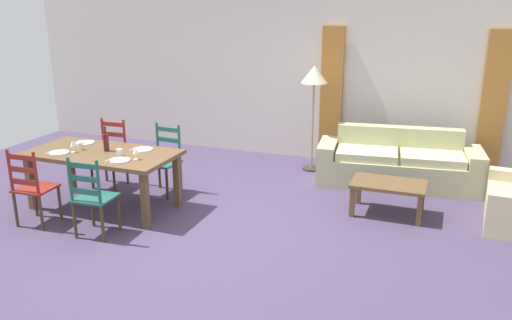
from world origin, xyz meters
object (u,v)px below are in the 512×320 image
at_px(wine_bottle, 106,142).
at_px(coffee_cup_primary, 119,153).
at_px(dining_table, 102,158).
at_px(wine_glass_near_right, 135,151).
at_px(dining_chair_near_left, 32,187).
at_px(dining_chair_far_left, 110,153).
at_px(wine_glass_near_left, 73,144).
at_px(dining_chair_far_right, 164,160).
at_px(standing_lamp, 314,81).
at_px(dining_chair_near_right, 92,197).
at_px(coffee_cup_secondary, 80,146).
at_px(couch, 398,164).
at_px(coffee_table, 389,187).

bearing_deg(wine_bottle, coffee_cup_primary, -24.69).
distance_m(dining_table, wine_glass_near_right, 0.64).
distance_m(dining_chair_near_left, dining_chair_far_left, 1.51).
xyz_separation_m(wine_glass_near_left, coffee_cup_primary, (0.64, 0.07, -0.07)).
relative_size(dining_chair_far_right, standing_lamp, 0.59).
xyz_separation_m(dining_chair_near_right, dining_chair_far_right, (0.03, 1.52, 0.00)).
bearing_deg(coffee_cup_secondary, wine_bottle, 9.55).
height_order(dining_chair_near_right, wine_bottle, wine_bottle).
relative_size(dining_table, couch, 0.80).
height_order(dining_chair_near_right, coffee_table, dining_chair_near_right).
bearing_deg(couch, dining_chair_near_left, -141.81).
xyz_separation_m(dining_chair_near_right, dining_chair_far_left, (-0.85, 1.51, 0.00)).
distance_m(wine_glass_near_right, couch, 3.77).
bearing_deg(wine_glass_near_left, dining_chair_near_right, -40.19).
bearing_deg(dining_chair_far_right, coffee_cup_secondary, -135.38).
xyz_separation_m(coffee_table, standing_lamp, (-1.36, 1.40, 1.06)).
bearing_deg(couch, dining_table, -146.38).
bearing_deg(couch, wine_glass_near_left, -147.10).
height_order(dining_chair_near_left, wine_glass_near_right, dining_chair_near_left).
bearing_deg(dining_chair_far_right, dining_table, -120.74).
xyz_separation_m(wine_bottle, wine_glass_near_left, (-0.36, -0.20, -0.01)).
bearing_deg(dining_table, dining_chair_near_right, -61.37).
xyz_separation_m(dining_chair_far_left, couch, (3.87, 1.54, -0.19)).
bearing_deg(couch, coffee_cup_primary, -142.81).
bearing_deg(dining_chair_near_left, dining_table, 60.09).
bearing_deg(coffee_cup_secondary, wine_glass_near_right, -7.62).
height_order(dining_chair_near_left, coffee_cup_secondary, dining_chair_near_left).
distance_m(dining_chair_near_left, coffee_cup_primary, 1.08).
relative_size(dining_chair_far_right, coffee_cup_secondary, 10.67).
relative_size(coffee_cup_secondary, standing_lamp, 0.05).
bearing_deg(wine_glass_near_right, coffee_cup_secondary, 172.38).
distance_m(dining_chair_near_right, dining_chair_far_left, 1.73).
xyz_separation_m(dining_chair_far_right, wine_bottle, (-0.41, -0.70, 0.39)).
height_order(coffee_cup_primary, coffee_cup_secondary, same).
relative_size(dining_chair_far_right, coffee_table, 1.07).
bearing_deg(coffee_cup_primary, wine_glass_near_left, -173.98).
distance_m(wine_bottle, wine_glass_near_right, 0.58).
xyz_separation_m(dining_table, dining_chair_near_right, (0.42, -0.77, -0.19)).
relative_size(dining_chair_near_left, wine_glass_near_left, 5.96).
relative_size(coffee_cup_secondary, couch, 0.04).
distance_m(wine_glass_near_right, coffee_cup_primary, 0.28).
xyz_separation_m(dining_chair_far_left, dining_chair_far_right, (0.88, 0.01, 0.00)).
distance_m(couch, standing_lamp, 1.76).
bearing_deg(dining_chair_far_right, dining_chair_near_right, -91.08).
relative_size(dining_chair_near_right, couch, 0.41).
distance_m(dining_chair_far_right, standing_lamp, 2.55).
relative_size(dining_table, coffee_table, 2.11).
relative_size(dining_table, dining_chair_near_right, 1.98).
distance_m(dining_chair_near_right, coffee_cup_primary, 0.77).
bearing_deg(dining_chair_near_right, wine_glass_near_right, 74.77).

